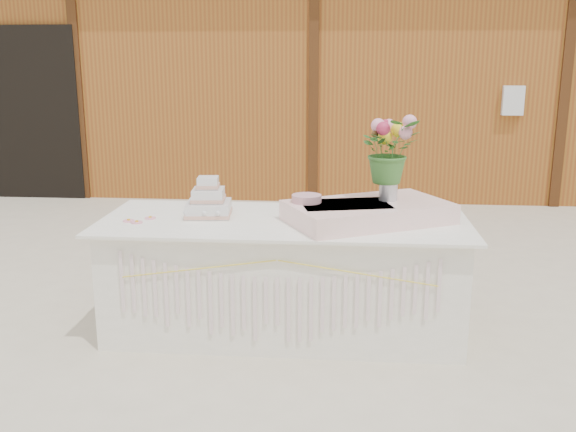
% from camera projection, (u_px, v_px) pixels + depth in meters
% --- Properties ---
extents(ground, '(80.00, 80.00, 0.00)m').
position_uv_depth(ground, '(284.00, 329.00, 4.37)').
color(ground, beige).
rests_on(ground, ground).
extents(barn, '(12.60, 4.60, 3.30)m').
position_uv_depth(barn, '(319.00, 66.00, 9.77)').
color(barn, '#8E581D').
rests_on(barn, ground).
extents(cake_table, '(2.40, 1.00, 0.77)m').
position_uv_depth(cake_table, '(284.00, 275.00, 4.27)').
color(cake_table, white).
rests_on(cake_table, ground).
extents(wedding_cake, '(0.32, 0.32, 0.26)m').
position_uv_depth(wedding_cake, '(209.00, 203.00, 4.27)').
color(wedding_cake, silver).
rests_on(wedding_cake, cake_table).
extents(pink_cake_stand, '(0.24, 0.24, 0.18)m').
position_uv_depth(pink_cake_stand, '(307.00, 207.00, 4.12)').
color(pink_cake_stand, white).
rests_on(pink_cake_stand, cake_table).
extents(satin_runner, '(1.16, 0.98, 0.13)m').
position_uv_depth(satin_runner, '(368.00, 212.00, 4.12)').
color(satin_runner, '#F8C8C7').
rests_on(satin_runner, cake_table).
extents(flower_vase, '(0.12, 0.12, 0.16)m').
position_uv_depth(flower_vase, '(388.00, 188.00, 4.15)').
color(flower_vase, silver).
rests_on(flower_vase, satin_runner).
extents(bouquet, '(0.42, 0.38, 0.42)m').
position_uv_depth(bouquet, '(390.00, 143.00, 4.08)').
color(bouquet, '#39702D').
rests_on(bouquet, flower_vase).
extents(loose_flowers, '(0.21, 0.37, 0.02)m').
position_uv_depth(loose_flowers, '(143.00, 215.00, 4.27)').
color(loose_flowers, pink).
rests_on(loose_flowers, cake_table).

